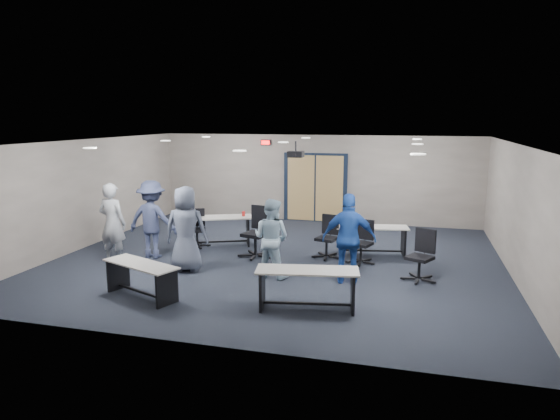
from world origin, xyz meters
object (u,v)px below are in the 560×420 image
(chair_loose_right, at_px, (420,256))
(chair_back_b, at_px, (255,232))
(table_front_left, at_px, (141,274))
(person_navy, at_px, (349,239))
(chair_back_c, at_px, (327,237))
(table_back_left, at_px, (216,226))
(person_gray, at_px, (112,223))
(table_front_right, at_px, (307,282))
(chair_back_d, at_px, (361,242))
(person_back, at_px, (152,219))
(table_back_right, at_px, (371,235))
(person_plaid, at_px, (186,229))
(person_lightblue, at_px, (271,238))
(chair_back_a, at_px, (197,228))

(chair_loose_right, bearing_deg, chair_back_b, -164.87)
(table_front_left, relative_size, chair_loose_right, 1.60)
(person_navy, bearing_deg, chair_back_c, -71.80)
(table_back_left, bearing_deg, person_gray, -152.72)
(chair_back_b, bearing_deg, table_front_left, -96.61)
(table_front_right, xyz_separation_m, chair_back_d, (0.60, 2.98, 0.01))
(person_gray, bearing_deg, table_front_left, 138.06)
(chair_back_d, bearing_deg, person_back, -151.46)
(person_navy, bearing_deg, table_back_right, -102.31)
(person_plaid, relative_size, person_lightblue, 1.12)
(chair_back_d, bearing_deg, chair_loose_right, -16.52)
(table_front_right, height_order, chair_back_b, chair_back_b)
(person_gray, xyz_separation_m, person_back, (0.64, 0.62, -0.00))
(table_back_left, distance_m, chair_back_b, 1.49)
(chair_back_d, relative_size, person_back, 0.54)
(chair_back_d, bearing_deg, table_front_left, -119.37)
(table_back_left, height_order, chair_loose_right, chair_loose_right)
(chair_loose_right, bearing_deg, table_front_right, -105.02)
(table_front_right, xyz_separation_m, chair_back_b, (-1.84, 2.85, 0.12))
(table_back_left, relative_size, person_plaid, 1.06)
(chair_back_d, bearing_deg, table_back_left, -169.71)
(person_gray, bearing_deg, table_back_left, -125.70)
(chair_back_d, xyz_separation_m, person_lightblue, (-1.68, -1.43, 0.33))
(table_front_right, height_order, table_back_left, table_back_left)
(chair_loose_right, height_order, person_plaid, person_plaid)
(table_front_left, bearing_deg, person_gray, 155.89)
(table_front_right, height_order, chair_back_a, chair_back_a)
(table_front_right, bearing_deg, chair_loose_right, 37.79)
(table_front_left, bearing_deg, table_front_right, 25.81)
(table_back_left, xyz_separation_m, chair_back_b, (1.30, -0.73, 0.08))
(table_front_right, height_order, chair_loose_right, chair_loose_right)
(chair_loose_right, xyz_separation_m, person_navy, (-1.36, -0.49, 0.38))
(table_back_right, relative_size, chair_back_d, 1.81)
(person_plaid, bearing_deg, table_front_left, 76.35)
(table_back_left, relative_size, chair_back_c, 1.95)
(table_front_left, bearing_deg, person_lightblue, 63.58)
(chair_back_b, xyz_separation_m, chair_loose_right, (3.71, -0.78, -0.08))
(table_front_right, distance_m, person_navy, 1.70)
(table_back_right, xyz_separation_m, person_plaid, (-3.70, -2.31, 0.44))
(chair_loose_right, bearing_deg, chair_back_d, 171.11)
(chair_back_b, bearing_deg, person_lightblue, -44.80)
(chair_back_a, xyz_separation_m, chair_back_c, (3.33, -0.13, 0.02))
(chair_back_d, bearing_deg, table_back_right, 97.77)
(chair_back_d, height_order, person_gray, person_gray)
(chair_back_a, height_order, chair_back_b, chair_back_b)
(chair_back_c, xyz_separation_m, person_gray, (-4.57, -1.62, 0.41))
(chair_loose_right, bearing_deg, chair_back_c, 178.11)
(table_back_right, relative_size, chair_loose_right, 1.70)
(chair_back_c, relative_size, person_gray, 0.55)
(person_back, bearing_deg, person_lightblue, 166.30)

